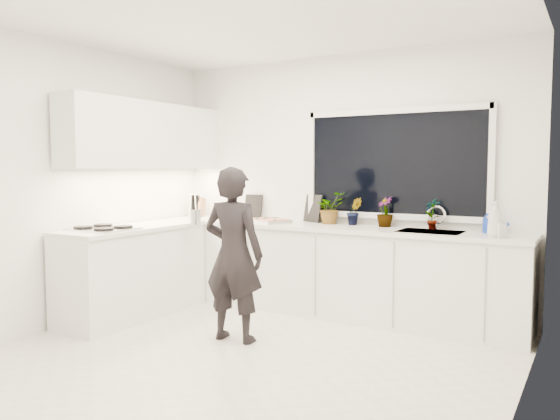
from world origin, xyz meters
The scene contains 25 objects.
floor centered at (0.00, 0.00, -0.01)m, with size 4.00×3.50×0.02m, color beige.
wall_back centered at (0.00, 1.76, 1.35)m, with size 4.00×0.02×2.70m, color white.
wall_left centered at (-2.01, 0.00, 1.35)m, with size 0.02×3.50×2.70m, color white.
wall_right centered at (2.01, 0.00, 1.35)m, with size 0.02×3.50×2.70m, color white.
ceiling centered at (0.00, 0.00, 2.71)m, with size 4.00×3.50×0.02m, color white.
window centered at (0.60, 1.73, 1.55)m, with size 1.80×0.02×1.00m, color black.
base_cabinets_back centered at (0.00, 1.45, 0.44)m, with size 3.92×0.58×0.88m, color white.
base_cabinets_left centered at (-1.67, 0.35, 0.44)m, with size 0.58×1.60×0.88m, color white.
countertop_back centered at (0.00, 1.44, 0.90)m, with size 3.94×0.62×0.04m, color silver.
countertop_left centered at (-1.67, 0.35, 0.90)m, with size 0.62×1.60×0.04m, color silver.
upper_cabinets centered at (-1.79, 0.70, 1.85)m, with size 0.34×2.10×0.70m, color white.
sink centered at (1.05, 1.45, 0.87)m, with size 0.58×0.42×0.14m, color silver.
faucet centered at (1.05, 1.65, 1.03)m, with size 0.03×0.03×0.22m, color silver.
stovetop centered at (-1.69, 0.00, 0.94)m, with size 0.56×0.48×0.03m, color black.
person centered at (-0.33, 0.22, 0.76)m, with size 0.55×0.36×1.52m, color black.
pizza_tray centered at (-0.71, 1.42, 0.94)m, with size 0.44×0.33×0.03m, color silver.
pizza centered at (-0.71, 1.42, 0.95)m, with size 0.40×0.29×0.01m, color #B1171A.
watering_can centered at (1.55, 1.61, 0.98)m, with size 0.14×0.14×0.13m, color #1334B3.
paper_towel_roll centered at (-1.85, 1.55, 1.05)m, with size 0.11×0.11×0.26m, color white.
knife_block centered at (-1.82, 1.59, 1.03)m, with size 0.13×0.10×0.22m, color #A4754C.
utensil_crock centered at (-1.23, 0.80, 1.00)m, with size 0.13×0.13×0.16m, color #B7B7BB.
picture_frame_large centered at (-1.08, 1.69, 1.06)m, with size 0.22×0.02×0.28m, color black.
picture_frame_small centered at (-0.30, 1.69, 1.07)m, with size 0.25×0.02×0.30m, color black.
herb_plants centered at (0.20, 1.61, 1.08)m, with size 1.36×0.38×0.34m.
soap_bottles centered at (1.64, 1.30, 1.06)m, with size 0.18×0.16×0.31m.
Camera 1 is at (2.40, -3.61, 1.51)m, focal length 35.00 mm.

